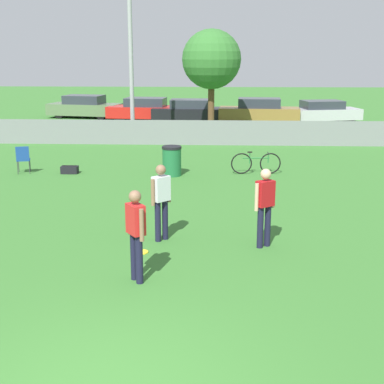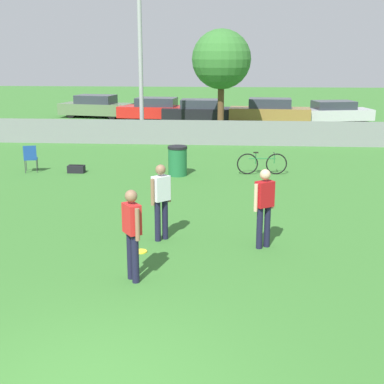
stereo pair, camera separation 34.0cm
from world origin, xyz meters
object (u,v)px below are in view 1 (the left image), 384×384
parked_car_dark (190,111)px  player_defender_red (265,202)px  bicycle_sideline (256,163)px  parked_car_olive (85,107)px  folding_chair_sideline (23,158)px  parked_car_red (146,110)px  trash_bin (172,161)px  parked_car_tan (259,111)px  tree_near_pole (212,60)px  frisbee_disc (142,252)px  gear_bag_sideline (70,170)px  player_receiver_white (161,197)px  parked_car_silver (322,112)px  light_pole (130,28)px  player_thrower_red (136,230)px

parked_car_dark → player_defender_red: bearing=-82.6°
bicycle_sideline → parked_car_olive: parked_car_olive is taller
folding_chair_sideline → parked_car_red: (2.26, 14.66, 0.13)m
folding_chair_sideline → parked_car_dark: size_ratio=0.21×
trash_bin → parked_car_tan: (3.91, 13.74, 0.21)m
tree_near_pole → parked_car_red: 6.97m
frisbee_disc → folding_chair_sideline: folding_chair_sideline is taller
folding_chair_sideline → parked_car_olive: parked_car_olive is taller
trash_bin → parked_car_red: size_ratio=0.21×
gear_bag_sideline → parked_car_red: bearing=87.2°
gear_bag_sideline → parked_car_dark: 14.34m
player_receiver_white → parked_car_silver: player_receiver_white is taller
tree_near_pole → frisbee_disc: 17.43m
player_defender_red → parked_car_tan: bearing=50.3°
frisbee_disc → folding_chair_sideline: 8.82m
folding_chair_sideline → bicycle_sideline: size_ratio=0.56×
bicycle_sideline → parked_car_red: bearing=107.1°
light_pole → folding_chair_sideline: (-2.53, -7.78, -4.53)m
player_receiver_white → trash_bin: bearing=47.8°
tree_near_pole → trash_bin: (-1.18, -9.88, -3.14)m
trash_bin → parked_car_silver: 16.13m
gear_bag_sideline → parked_car_silver: size_ratio=0.12×
gear_bag_sideline → parked_car_silver: 17.93m
light_pole → tree_near_pole: light_pole is taller
parked_car_red → parked_car_olive: bearing=166.2°
tree_near_pole → parked_car_silver: bearing=34.2°
folding_chair_sideline → gear_bag_sideline: (1.55, 0.05, -0.41)m
tree_near_pole → parked_car_tan: 5.56m
player_receiver_white → parked_car_red: player_receiver_white is taller
tree_near_pole → parked_car_olive: 10.63m
parked_car_olive → parked_car_dark: size_ratio=1.06×
folding_chair_sideline → parked_car_olive: bearing=-99.3°
folding_chair_sideline → bicycle_sideline: 7.87m
light_pole → bicycle_sideline: bearing=-54.6°
parked_car_red → parked_car_tan: 6.78m
folding_chair_sideline → trash_bin: trash_bin is taller
player_thrower_red → player_defender_red: same height
player_thrower_red → frisbee_disc: bearing=149.0°
folding_chair_sideline → player_receiver_white: bearing=113.9°
light_pole → folding_chair_sideline: 9.36m
bicycle_sideline → parked_car_tan: bearing=81.1°
player_defender_red → bicycle_sideline: (0.33, 7.05, -0.60)m
gear_bag_sideline → tree_near_pole: bearing=64.3°
player_defender_red → bicycle_sideline: bearing=51.6°
parked_car_tan → parked_car_silver: (3.68, 0.49, -0.06)m
frisbee_disc → bicycle_sideline: bearing=69.3°
gear_bag_sideline → parked_car_tan: parked_car_tan is taller
parked_car_olive → bicycle_sideline: bearing=-48.6°
parked_car_dark → player_receiver_white: bearing=-88.6°
light_pole → player_thrower_red: (2.59, -16.42, -4.10)m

